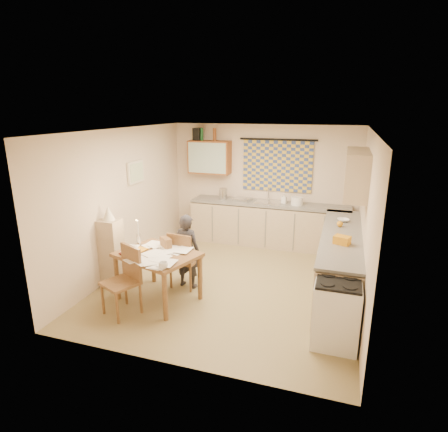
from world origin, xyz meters
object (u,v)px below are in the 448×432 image
(stove, at_px, (336,313))
(person, at_px, (187,251))
(counter_back, at_px, (268,224))
(counter_right, at_px, (340,261))
(chair_far, at_px, (186,269))
(shelf_stand, at_px, (112,253))
(dining_table, at_px, (158,276))

(stove, relative_size, person, 0.69)
(counter_back, bearing_deg, person, -110.10)
(person, bearing_deg, counter_right, -156.02)
(counter_right, height_order, chair_far, chair_far)
(counter_right, bearing_deg, counter_back, 132.79)
(counter_right, distance_m, chair_far, 2.49)
(counter_back, distance_m, stove, 3.53)
(stove, bearing_deg, shelf_stand, 171.09)
(person, bearing_deg, counter_back, -103.27)
(chair_far, bearing_deg, shelf_stand, 21.94)
(counter_right, bearing_deg, dining_table, -154.10)
(chair_far, distance_m, shelf_stand, 1.23)
(counter_back, distance_m, chair_far, 2.50)
(stove, xyz_separation_m, shelf_stand, (-3.54, 0.56, 0.14))
(chair_far, bearing_deg, dining_table, 75.44)
(stove, relative_size, chair_far, 0.90)
(counter_right, relative_size, dining_table, 2.19)
(chair_far, relative_size, person, 0.77)
(counter_back, xyz_separation_m, shelf_stand, (-2.05, -2.65, 0.11))
(dining_table, relative_size, person, 1.10)
(stove, height_order, person, person)
(dining_table, distance_m, chair_far, 0.58)
(shelf_stand, bearing_deg, dining_table, -13.07)
(counter_back, relative_size, person, 2.69)
(dining_table, height_order, chair_far, chair_far)
(shelf_stand, bearing_deg, counter_right, 16.34)
(shelf_stand, bearing_deg, chair_far, 15.27)
(counter_back, bearing_deg, counter_right, -47.21)
(counter_back, bearing_deg, shelf_stand, -127.74)
(person, height_order, shelf_stand, person)
(stove, bearing_deg, counter_back, 114.96)
(dining_table, xyz_separation_m, person, (0.25, 0.53, 0.23))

